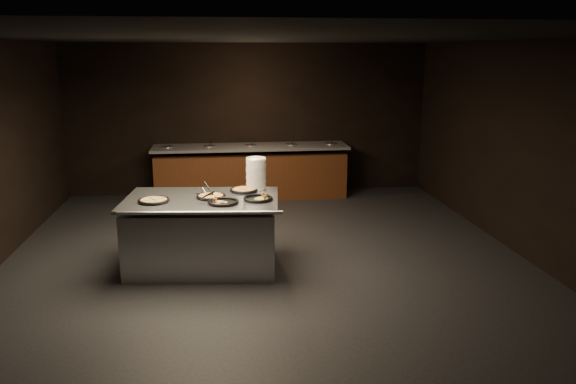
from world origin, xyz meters
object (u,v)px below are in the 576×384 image
serving_counter (203,234)px  pan_veggie_whole (154,200)px  plate_stack (256,174)px  pan_cheese_whole (211,196)px

serving_counter → pan_veggie_whole: pan_veggie_whole is taller
serving_counter → plate_stack: plate_stack is taller
serving_counter → pan_cheese_whole: pan_cheese_whole is taller
serving_counter → pan_veggie_whole: size_ratio=5.27×
serving_counter → pan_veggie_whole: bearing=-162.8°
pan_veggie_whole → serving_counter: bearing=11.3°
pan_cheese_whole → pan_veggie_whole: bearing=-169.9°
serving_counter → plate_stack: bearing=34.0°
pan_veggie_whole → pan_cheese_whole: same height
plate_stack → pan_cheese_whole: size_ratio=1.14×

